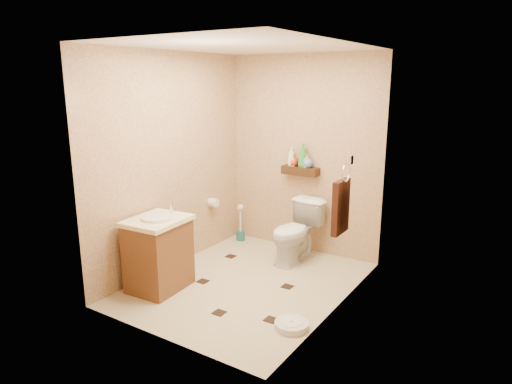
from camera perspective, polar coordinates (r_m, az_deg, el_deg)
The scene contains 20 objects.
ground at distance 4.91m, azimuth -1.14°, elevation -11.36°, with size 2.50×2.50×0.00m, color #BEAB8B.
wall_back at distance 5.60m, azimuth 5.97°, elevation 4.61°, with size 2.00×0.04×2.40m, color tan.
wall_front at distance 3.59m, azimuth -12.42°, elevation -0.87°, with size 2.00×0.04×2.40m, color tan.
wall_left at distance 5.15m, azimuth -10.50°, elevation 3.64°, with size 0.04×2.50×2.40m, color tan.
wall_right at distance 4.07m, azimuth 10.54°, elevation 0.95°, with size 0.04×2.50×2.40m, color tan.
ceiling at distance 4.46m, azimuth -1.30°, elevation 17.81°, with size 2.00×2.50×0.02m, color silver.
wall_shelf at distance 5.56m, azimuth 5.55°, elevation 2.67°, with size 0.46×0.14×0.10m, color #3A1F0F.
floor_accents at distance 4.89m, azimuth -0.95°, elevation -11.46°, with size 1.30×1.39×0.01m.
toilet at distance 5.38m, azimuth 4.98°, elevation -4.99°, with size 0.40×0.70×0.72m, color white.
vanity at distance 4.77m, azimuth -12.08°, elevation -7.42°, with size 0.55×0.65×0.87m.
bathroom_scale at distance 4.12m, azimuth 4.46°, elevation -16.23°, with size 0.37×0.37×0.06m.
toilet_brush at distance 6.10m, azimuth -1.95°, elevation -4.47°, with size 0.11×0.11×0.50m.
towel_ring at distance 4.39m, azimuth 10.60°, elevation -1.54°, with size 0.12×0.30×0.76m.
toilet_paper at distance 5.72m, azimuth -5.37°, elevation -1.32°, with size 0.12×0.11×0.12m.
bottle_a at distance 5.59m, azimuth 4.45°, elevation 4.47°, with size 0.09×0.09×0.23m, color silver.
bottle_b at distance 5.58m, azimuth 4.66°, elevation 4.01°, with size 0.06×0.07×0.14m, color yellow.
bottle_c at distance 5.58m, azimuth 4.75°, elevation 3.92°, with size 0.10×0.10×0.13m, color red.
bottle_d at distance 5.51m, azimuth 5.86°, elevation 4.59°, with size 0.11×0.11×0.28m, color #308E2F.
bottle_e at distance 5.50m, azimuth 6.31°, elevation 3.93°, with size 0.07×0.08×0.16m, color #FDA154.
bottle_f at distance 5.49m, azimuth 6.49°, elevation 3.85°, with size 0.12×0.12×0.15m, color #537ACF.
Camera 1 is at (2.49, -3.68, 2.09)m, focal length 32.00 mm.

